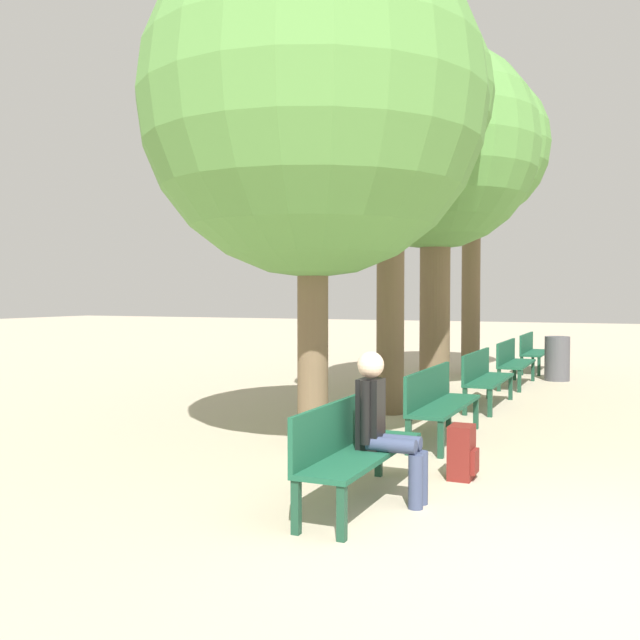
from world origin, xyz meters
TOP-DOWN VIEW (x-y plane):
  - ground_plane at (0.00, 0.00)m, footprint 80.00×80.00m
  - bench_row_0 at (-1.86, 0.76)m, footprint 0.44×1.84m
  - bench_row_1 at (-1.86, 3.46)m, footprint 0.44×1.84m
  - bench_row_2 at (-1.86, 6.16)m, footprint 0.44×1.84m
  - bench_row_3 at (-1.86, 8.87)m, footprint 0.44×1.84m
  - bench_row_4 at (-1.86, 11.57)m, footprint 0.44×1.84m
  - tree_row_0 at (-2.95, 2.38)m, footprint 3.69×3.69m
  - tree_row_1 at (-2.95, 5.02)m, footprint 2.84×2.84m
  - tree_row_2 at (-2.95, 7.46)m, footprint 3.50×3.50m
  - tree_row_3 at (-2.95, 10.38)m, footprint 3.18×3.18m
  - person_seated at (-1.64, 0.88)m, footprint 0.57×0.33m
  - backpack at (-1.21, 1.85)m, footprint 0.25×0.28m
  - trash_bin at (-1.18, 10.02)m, footprint 0.48×0.48m

SIDE VIEW (x-z plane):
  - ground_plane at x=0.00m, z-range 0.00..0.00m
  - backpack at x=-1.21m, z-range 0.00..0.49m
  - trash_bin at x=-1.18m, z-range 0.00..0.87m
  - bench_row_0 at x=-1.86m, z-range 0.07..0.90m
  - bench_row_1 at x=-1.86m, z-range 0.07..0.90m
  - bench_row_2 at x=-1.86m, z-range 0.07..0.90m
  - bench_row_3 at x=-1.86m, z-range 0.07..0.90m
  - bench_row_4 at x=-1.86m, z-range 0.07..0.90m
  - person_seated at x=-1.64m, z-range 0.04..1.26m
  - tree_row_0 at x=-2.95m, z-range 0.92..6.47m
  - tree_row_2 at x=-2.95m, z-range 1.18..7.14m
  - tree_row_1 at x=-2.95m, z-range 1.46..7.36m
  - tree_row_3 at x=-2.95m, z-range 1.54..7.90m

